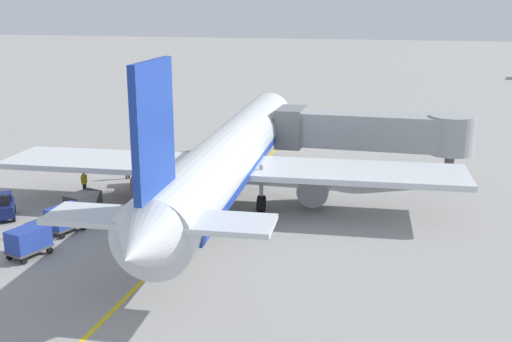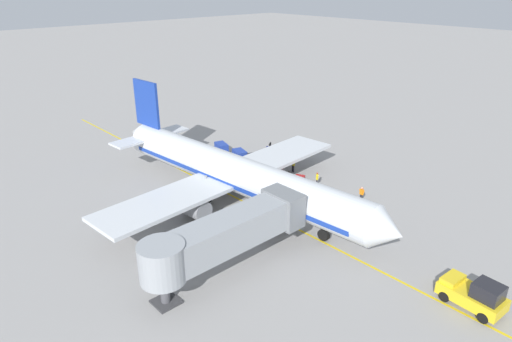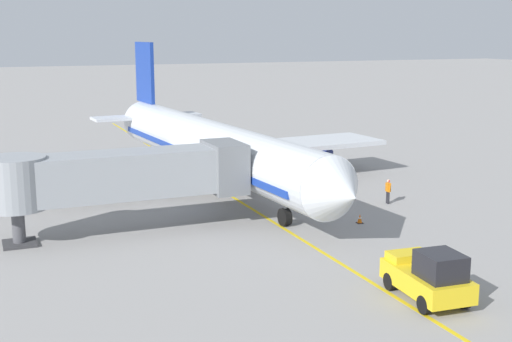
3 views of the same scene
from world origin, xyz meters
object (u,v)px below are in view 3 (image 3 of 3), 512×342
object	(u,v)px
baggage_tug_lead	(307,176)
baggage_cart_front	(276,157)
pushback_tractor	(429,276)
baggage_cart_third_in_train	(245,146)
baggage_cart_second_in_train	(261,152)
ground_crew_marshaller	(388,190)
safety_cone_nose_right	(360,219)
parked_airliner	(209,146)
safety_cone_nose_left	(326,215)
baggage_tug_trailing	(319,153)
jet_bridge	(121,175)
ground_crew_loader	(341,175)
ground_crew_wing_walker	(323,163)

from	to	relation	value
baggage_tug_lead	baggage_cart_front	world-z (taller)	baggage_tug_lead
pushback_tractor	baggage_cart_third_in_train	size ratio (longest dim) A/B	1.53
baggage_tug_lead	baggage_cart_second_in_train	world-z (taller)	baggage_tug_lead
ground_crew_marshaller	safety_cone_nose_right	size ratio (longest dim) A/B	2.86
parked_airliner	safety_cone_nose_left	size ratio (longest dim) A/B	63.31
baggage_tug_lead	baggage_tug_trailing	distance (m)	10.10
baggage_tug_lead	safety_cone_nose_right	world-z (taller)	baggage_tug_lead
jet_bridge	ground_crew_loader	distance (m)	18.77
jet_bridge	pushback_tractor	world-z (taller)	jet_bridge
ground_crew_marshaller	safety_cone_nose_left	xyz separation A→B (m)	(5.86, 2.03, -0.66)
jet_bridge	baggage_cart_third_in_train	size ratio (longest dim) A/B	4.95
ground_crew_loader	baggage_tug_lead	bearing A→B (deg)	-37.81
jet_bridge	baggage_cart_second_in_train	distance (m)	23.60
baggage_tug_lead	baggage_cart_second_in_train	distance (m)	9.85
parked_airliner	baggage_cart_front	xyz separation A→B (m)	(-7.94, -5.32, -2.24)
baggage_cart_third_in_train	baggage_cart_front	bearing A→B (deg)	93.55
pushback_tractor	baggage_cart_third_in_train	bearing A→B (deg)	-99.23
ground_crew_wing_walker	safety_cone_nose_left	world-z (taller)	ground_crew_wing_walker
baggage_cart_third_in_train	ground_crew_marshaller	world-z (taller)	ground_crew_marshaller
safety_cone_nose_left	baggage_cart_second_in_train	bearing A→B (deg)	-101.10
baggage_tug_lead	safety_cone_nose_left	xyz separation A→B (m)	(3.37, 9.32, -0.42)
baggage_tug_trailing	baggage_cart_third_in_train	bearing A→B (deg)	-44.23
baggage_tug_lead	baggage_cart_third_in_train	size ratio (longest dim) A/B	0.93
baggage_cart_third_in_train	ground_crew_loader	size ratio (longest dim) A/B	1.76
pushback_tractor	baggage_cart_third_in_train	xyz separation A→B (m)	(-5.85, -36.01, -0.15)
baggage_cart_second_in_train	baggage_cart_third_in_train	bearing A→B (deg)	-89.22
ground_crew_marshaller	safety_cone_nose_left	world-z (taller)	ground_crew_marshaller
ground_crew_marshaller	safety_cone_nose_right	bearing A→B (deg)	38.96
baggage_cart_front	baggage_tug_lead	bearing A→B (deg)	84.29
parked_airliner	baggage_cart_third_in_train	xyz separation A→B (m)	(-7.56, -11.57, -2.24)
jet_bridge	baggage_cart_third_in_train	xyz separation A→B (m)	(-16.00, -20.77, -2.51)
jet_bridge	safety_cone_nose_right	size ratio (longest dim) A/B	24.98
parked_airliner	ground_crew_loader	bearing A→B (deg)	159.22
ground_crew_wing_walker	baggage_cart_third_in_train	bearing A→B (deg)	-75.52
baggage_cart_second_in_train	ground_crew_wing_walker	bearing A→B (deg)	111.29
baggage_tug_lead	baggage_tug_trailing	xyz separation A→B (m)	(-5.50, -8.47, 0.00)
baggage_tug_trailing	baggage_cart_front	xyz separation A→B (m)	(4.78, 1.22, 0.24)
parked_airliner	ground_crew_marshaller	distance (m)	13.57
baggage_cart_front	baggage_cart_second_in_train	xyz separation A→B (m)	(0.34, -2.60, 0.00)
baggage_cart_third_in_train	safety_cone_nose_left	size ratio (longest dim) A/B	5.04
baggage_tug_lead	ground_crew_marshaller	distance (m)	7.70
baggage_cart_third_in_train	ground_crew_wing_walker	bearing A→B (deg)	104.48
ground_crew_marshaller	pushback_tractor	bearing A→B (deg)	62.29
parked_airliner	ground_crew_marshaller	world-z (taller)	parked_airliner
baggage_cart_second_in_train	ground_crew_marshaller	size ratio (longest dim) A/B	1.76
ground_crew_loader	safety_cone_nose_left	xyz separation A→B (m)	(5.42, 7.73, -0.66)
ground_crew_wing_walker	baggage_tug_trailing	bearing A→B (deg)	-114.41
baggage_cart_third_in_train	safety_cone_nose_left	bearing A→B (deg)	80.76
pushback_tractor	safety_cone_nose_left	xyz separation A→B (m)	(-2.14, -13.19, -0.81)
baggage_tug_trailing	baggage_cart_second_in_train	xyz separation A→B (m)	(5.12, -1.38, 0.24)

